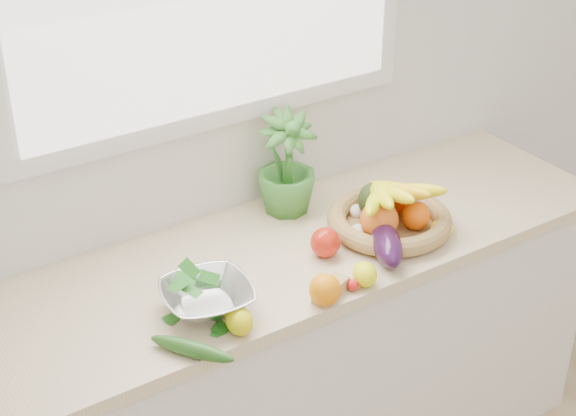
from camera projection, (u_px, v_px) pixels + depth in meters
back_wall at (213, 76)px, 2.54m from camera, size 4.50×0.02×2.70m
counter_cabinet at (271, 379)px, 2.79m from camera, size 2.20×0.58×0.86m
countertop at (270, 260)px, 2.56m from camera, size 2.24×0.62×0.04m
orange_loose at (325, 290)px, 2.32m from camera, size 0.11×0.11×0.09m
lemon_a at (239, 321)px, 2.22m from camera, size 0.08×0.10×0.07m
lemon_b at (365, 274)px, 2.40m from camera, size 0.10×0.10×0.07m
lemon_c at (441, 229)px, 2.62m from camera, size 0.09×0.09×0.06m
apple at (325, 242)px, 2.52m from camera, size 0.12×0.12×0.09m
ginger at (331, 290)px, 2.36m from camera, size 0.13×0.09×0.04m
garlic_a at (344, 232)px, 2.61m from camera, size 0.07×0.07×0.05m
garlic_b at (357, 212)px, 2.72m from camera, size 0.06×0.06×0.04m
garlic_c at (359, 232)px, 2.61m from camera, size 0.07×0.07×0.05m
eggplant at (387, 244)px, 2.52m from camera, size 0.18×0.23×0.09m
cucumber at (192, 349)px, 2.15m from camera, size 0.16×0.21×0.04m
radish at (353, 285)px, 2.39m from camera, size 0.04×0.04×0.03m
potted_herb at (286, 164)px, 2.70m from camera, size 0.19×0.19×0.33m
fruit_basket at (389, 214)px, 2.64m from camera, size 0.42×0.42×0.19m
colander_with_spinach at (207, 292)px, 2.28m from camera, size 0.27×0.27×0.12m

